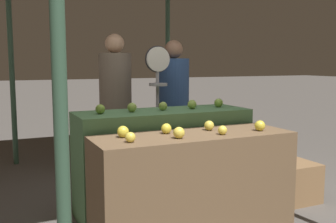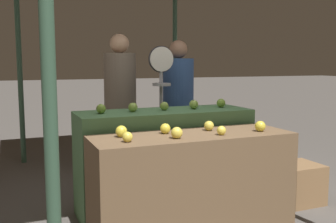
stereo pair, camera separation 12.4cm
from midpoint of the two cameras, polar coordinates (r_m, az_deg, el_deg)
display_counter_front at (r=3.20m, az=4.71°, el=-10.69°), size 1.61×0.55×0.84m
display_counter_back at (r=3.71m, az=0.45°, el=-7.20°), size 1.61×0.55×0.96m
apple_front_0 at (r=2.79m, az=-4.63°, el=-3.71°), size 0.07×0.07×0.07m
apple_front_1 at (r=2.91m, az=2.51°, el=-3.11°), size 0.09×0.09×0.09m
apple_front_2 at (r=3.09m, az=8.91°, el=-2.74°), size 0.07×0.07×0.07m
apple_front_3 at (r=3.31m, az=14.29°, el=-2.08°), size 0.09×0.09×0.09m
apple_front_4 at (r=2.98m, az=-5.60°, el=-2.89°), size 0.09×0.09×0.09m
apple_front_5 at (r=3.11m, az=0.75°, el=-2.49°), size 0.08×0.08×0.08m
apple_front_6 at (r=3.27m, az=7.05°, el=-2.07°), size 0.08×0.08×0.08m
apple_back_0 at (r=3.43m, az=-8.68°, el=0.38°), size 0.08×0.08×0.08m
apple_back_1 at (r=3.51m, az=-4.11°, el=0.61°), size 0.08×0.08×0.08m
apple_back_2 at (r=3.62m, az=0.40°, el=0.79°), size 0.08×0.08×0.08m
apple_back_3 at (r=3.74m, az=4.71°, el=1.02°), size 0.09×0.09×0.09m
apple_back_4 at (r=3.90m, az=8.60°, el=1.21°), size 0.09×0.09×0.09m
produce_scale at (r=4.30m, az=-0.14°, el=3.84°), size 0.29×0.20×1.58m
person_vendor_at_scale at (r=4.78m, az=2.23°, el=1.81°), size 0.41×0.41×1.66m
person_customer_left at (r=4.77m, az=-6.21°, el=2.28°), size 0.52×0.52×1.73m
wooden_crate_side at (r=4.22m, az=19.25°, el=-9.80°), size 0.39×0.39×0.39m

